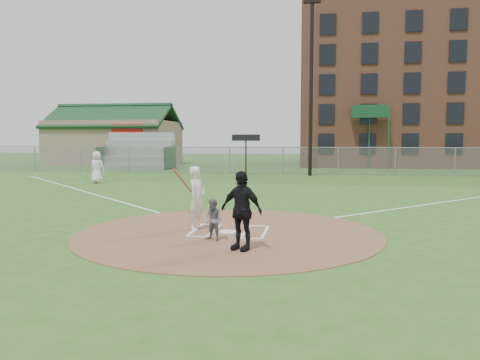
# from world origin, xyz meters

# --- Properties ---
(ground) EXTENTS (140.00, 140.00, 0.00)m
(ground) POSITION_xyz_m (0.00, 0.00, 0.00)
(ground) COLOR #305D20
(ground) RESTS_ON ground
(dirt_circle) EXTENTS (8.40, 8.40, 0.02)m
(dirt_circle) POSITION_xyz_m (0.00, 0.00, 0.01)
(dirt_circle) COLOR #885E40
(dirt_circle) RESTS_ON ground
(home_plate) EXTENTS (0.53, 0.53, 0.03)m
(home_plate) POSITION_xyz_m (-0.01, -0.02, 0.03)
(home_plate) COLOR white
(home_plate) RESTS_ON dirt_circle
(foul_line_first) EXTENTS (17.04, 17.04, 0.01)m
(foul_line_first) POSITION_xyz_m (9.00, 9.00, 0.01)
(foul_line_first) COLOR white
(foul_line_first) RESTS_ON ground
(foul_line_third) EXTENTS (17.04, 17.04, 0.01)m
(foul_line_third) POSITION_xyz_m (-9.00, 9.00, 0.01)
(foul_line_third) COLOR white
(foul_line_third) RESTS_ON ground
(catcher) EXTENTS (0.64, 0.59, 1.07)m
(catcher) POSITION_xyz_m (-0.18, -1.13, 0.56)
(catcher) COLOR slate
(catcher) RESTS_ON dirt_circle
(umpire) EXTENTS (1.17, 0.84, 1.85)m
(umpire) POSITION_xyz_m (0.67, -1.99, 0.94)
(umpire) COLOR black
(umpire) RESTS_ON dirt_circle
(ondeck_player) EXTENTS (0.97, 0.69, 1.88)m
(ondeck_player) POSITION_xyz_m (-10.35, 13.22, 0.94)
(ondeck_player) COLOR white
(ondeck_player) RESTS_ON ground
(batters_boxes) EXTENTS (2.08, 1.88, 0.01)m
(batters_boxes) POSITION_xyz_m (0.00, 0.15, 0.03)
(batters_boxes) COLOR white
(batters_boxes) RESTS_ON dirt_circle
(batter_at_plate) EXTENTS (0.84, 1.00, 1.81)m
(batter_at_plate) POSITION_xyz_m (-0.96, 0.25, 0.93)
(batter_at_plate) COLOR silver
(batter_at_plate) RESTS_ON dirt_circle
(outfield_fence) EXTENTS (56.08, 0.08, 2.03)m
(outfield_fence) POSITION_xyz_m (0.00, 22.00, 1.02)
(outfield_fence) COLOR slate
(outfield_fence) RESTS_ON ground
(bleachers) EXTENTS (6.08, 3.20, 3.20)m
(bleachers) POSITION_xyz_m (-13.00, 26.20, 1.59)
(bleachers) COLOR #B7BABF
(bleachers) RESTS_ON ground
(clubhouse) EXTENTS (12.20, 8.71, 6.23)m
(clubhouse) POSITION_xyz_m (-18.00, 32.99, 2.39)
(clubhouse) COLOR gray
(clubhouse) RESTS_ON ground
(brick_warehouse) EXTENTS (30.00, 17.17, 15.00)m
(brick_warehouse) POSITION_xyz_m (16.00, 37.96, 7.50)
(brick_warehouse) COLOR #945540
(brick_warehouse) RESTS_ON ground
(light_pole) EXTENTS (1.20, 0.30, 12.22)m
(light_pole) POSITION_xyz_m (2.00, 21.00, 6.61)
(light_pole) COLOR black
(light_pole) RESTS_ON ground
(scoreboard_sign) EXTENTS (2.00, 0.10, 2.93)m
(scoreboard_sign) POSITION_xyz_m (-2.50, 20.20, 2.39)
(scoreboard_sign) COLOR black
(scoreboard_sign) RESTS_ON ground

